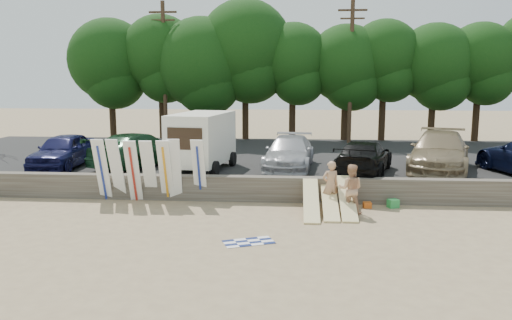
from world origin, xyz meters
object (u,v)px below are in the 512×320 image
at_px(car_3, 364,157).
at_px(beachgoer_a, 330,185).
at_px(car_0, 63,151).
at_px(car_2, 289,153).
at_px(car_4, 439,151).
at_px(car_1, 138,150).
at_px(box_trailer, 202,138).
at_px(cooler, 393,203).
at_px(beachgoer_b, 351,189).

xyz_separation_m(car_3, beachgoer_a, (-1.67, -3.41, -0.53)).
distance_m(car_0, car_2, 10.58).
bearing_deg(car_3, car_0, 14.77).
height_order(car_3, car_4, car_4).
bearing_deg(car_0, car_1, 8.95).
height_order(box_trailer, cooler, box_trailer).
xyz_separation_m(car_3, beachgoer_b, (-1.00, -4.13, -0.52)).
xyz_separation_m(car_0, cooler, (14.56, -3.57, -1.33)).
distance_m(car_3, cooler, 3.49).
distance_m(box_trailer, car_3, 7.29).
bearing_deg(car_2, beachgoer_b, -60.62).
bearing_deg(car_0, car_2, 1.66).
xyz_separation_m(car_2, cooler, (3.99, -4.12, -1.28)).
relative_size(car_1, car_2, 1.08).
bearing_deg(beachgoer_a, car_4, -157.71).
distance_m(car_3, beachgoer_b, 4.28).
bearing_deg(car_3, car_1, 10.90).
xyz_separation_m(car_1, beachgoer_b, (9.47, -5.14, -0.59)).
height_order(box_trailer, car_0, box_trailer).
distance_m(car_2, beachgoer_b, 5.59).
relative_size(car_0, beachgoer_b, 2.56).
xyz_separation_m(car_2, car_3, (3.27, -0.95, -0.02)).
bearing_deg(car_3, beachgoer_a, 80.26).
bearing_deg(beachgoer_b, box_trailer, -24.60).
xyz_separation_m(beachgoer_b, cooler, (1.72, 0.96, -0.75)).
height_order(beachgoer_a, beachgoer_b, beachgoer_b).
relative_size(car_0, beachgoer_a, 2.58).
relative_size(beachgoer_a, beachgoer_b, 0.99).
relative_size(car_0, car_4, 0.77).
relative_size(car_0, cooler, 12.25).
distance_m(car_0, car_1, 3.43).
distance_m(box_trailer, cooler, 8.91).
bearing_deg(beachgoer_a, car_0, -35.26).
xyz_separation_m(beachgoer_a, beachgoer_b, (0.67, -0.72, 0.01)).
bearing_deg(cooler, beachgoer_a, 163.80).
xyz_separation_m(box_trailer, car_1, (-3.22, 0.74, -0.65)).
distance_m(beachgoer_a, cooler, 2.51).
xyz_separation_m(box_trailer, car_3, (7.25, -0.27, -0.73)).
bearing_deg(car_2, box_trailer, -165.05).
bearing_deg(box_trailer, car_4, 12.87).
relative_size(car_1, car_4, 0.91).
xyz_separation_m(beachgoer_a, cooler, (2.39, 0.23, -0.74)).
height_order(car_2, beachgoer_a, car_2).
xyz_separation_m(box_trailer, car_4, (10.75, 0.69, -0.58)).
distance_m(car_0, car_4, 17.35).
distance_m(car_2, cooler, 5.88).
xyz_separation_m(car_2, beachgoer_b, (2.28, -5.08, -0.53)).
relative_size(car_2, beachgoer_a, 2.85).
bearing_deg(car_2, car_3, -10.90).
distance_m(car_3, car_4, 3.63).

